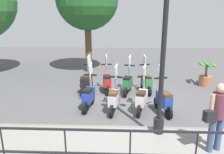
{
  "coord_description": "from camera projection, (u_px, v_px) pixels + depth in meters",
  "views": [
    {
      "loc": [
        -7.55,
        0.18,
        3.11
      ],
      "look_at": [
        0.2,
        0.5,
        0.9
      ],
      "focal_mm": 35.0,
      "sensor_mm": 36.0,
      "label": 1
    }
  ],
  "objects": [
    {
      "name": "scooter_near_1",
      "position": [
        142.0,
        98.0,
        7.13
      ],
      "size": [
        1.2,
        0.53,
        1.54
      ],
      "rotation": [
        0.0,
        0.0,
        -0.28
      ],
      "color": "black",
      "rests_on": "ground_plane"
    },
    {
      "name": "scooter_far_1",
      "position": [
        128.0,
        82.0,
        8.81
      ],
      "size": [
        1.21,
        0.51,
        1.54
      ],
      "rotation": [
        0.0,
        0.0,
        -0.24
      ],
      "color": "black",
      "rests_on": "ground_plane"
    },
    {
      "name": "scooter_near_3",
      "position": [
        89.0,
        95.0,
        7.39
      ],
      "size": [
        1.23,
        0.45,
        1.54
      ],
      "rotation": [
        0.0,
        0.0,
        -0.14
      ],
      "color": "black",
      "rests_on": "ground_plane"
    },
    {
      "name": "fence_railing",
      "position": [
        130.0,
        147.0,
        3.82
      ],
      "size": [
        0.04,
        16.03,
        1.07
      ],
      "color": "black",
      "rests_on": "promenade_walkway"
    },
    {
      "name": "scooter_far_3",
      "position": [
        87.0,
        82.0,
        8.93
      ],
      "size": [
        1.22,
        0.5,
        1.54
      ],
      "rotation": [
        0.0,
        0.0,
        -0.22
      ],
      "color": "black",
      "rests_on": "ground_plane"
    },
    {
      "name": "scooter_far_2",
      "position": [
        107.0,
        81.0,
        8.98
      ],
      "size": [
        1.23,
        0.46,
        1.54
      ],
      "rotation": [
        0.0,
        0.0,
        0.15
      ],
      "color": "black",
      "rests_on": "ground_plane"
    },
    {
      "name": "lamp_post_near",
      "position": [
        163.0,
        63.0,
        5.21
      ],
      "size": [
        0.26,
        0.9,
        4.21
      ],
      "color": "black",
      "rests_on": "promenade_walkway"
    },
    {
      "name": "scooter_near_2",
      "position": [
        114.0,
        98.0,
        7.14
      ],
      "size": [
        1.23,
        0.47,
        1.54
      ],
      "rotation": [
        0.0,
        0.0,
        -0.17
      ],
      "color": "black",
      "rests_on": "ground_plane"
    },
    {
      "name": "scooter_far_0",
      "position": [
        146.0,
        81.0,
        8.95
      ],
      "size": [
        1.22,
        0.5,
        1.54
      ],
      "rotation": [
        0.0,
        0.0,
        0.22
      ],
      "color": "black",
      "rests_on": "ground_plane"
    },
    {
      "name": "potted_palm",
      "position": [
        206.0,
        76.0,
        9.84
      ],
      "size": [
        1.06,
        0.66,
        1.05
      ],
      "color": "#9E5B3D",
      "rests_on": "ground_plane"
    },
    {
      "name": "ground_plane",
      "position": [
        125.0,
        102.0,
        8.1
      ],
      "size": [
        28.0,
        28.0,
        0.0
      ],
      "primitive_type": "plane",
      "color": "#4C4C4F"
    },
    {
      "name": "pedestrian_with_bag",
      "position": [
        217.0,
        113.0,
        4.69
      ],
      "size": [
        0.47,
        0.61,
        1.59
      ],
      "rotation": [
        0.0,
        0.0,
        0.38
      ],
      "color": "#384C70",
      "rests_on": "promenade_walkway"
    },
    {
      "name": "promenade_walkway",
      "position": [
        128.0,
        151.0,
        5.05
      ],
      "size": [
        2.2,
        20.0,
        0.15
      ],
      "color": "gray",
      "rests_on": "ground_plane"
    },
    {
      "name": "scooter_near_0",
      "position": [
        163.0,
        100.0,
        7.03
      ],
      "size": [
        1.2,
        0.53,
        1.54
      ],
      "rotation": [
        0.0,
        0.0,
        0.28
      ],
      "color": "black",
      "rests_on": "ground_plane"
    }
  ]
}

